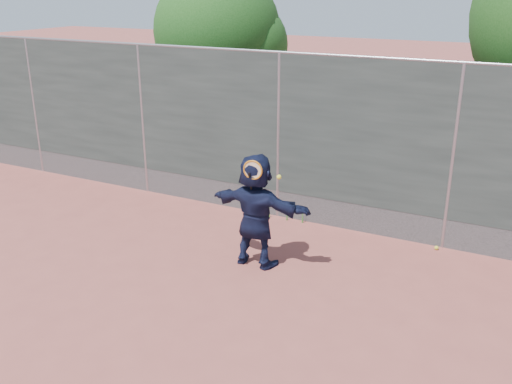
% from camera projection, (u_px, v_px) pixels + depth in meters
% --- Properties ---
extents(ground, '(80.00, 80.00, 0.00)m').
position_uv_depth(ground, '(169.00, 303.00, 7.77)').
color(ground, '#9E4C42').
rests_on(ground, ground).
extents(player, '(1.67, 0.60, 1.78)m').
position_uv_depth(player, '(256.00, 210.00, 8.57)').
color(player, '#131936').
rests_on(player, ground).
extents(ball_ground, '(0.07, 0.07, 0.07)m').
position_uv_depth(ball_ground, '(436.00, 248.00, 9.31)').
color(ball_ground, yellow).
rests_on(ball_ground, ground).
extents(fence, '(20.00, 0.06, 3.03)m').
position_uv_depth(fence, '(279.00, 133.00, 10.15)').
color(fence, '#38423D').
rests_on(fence, ground).
extents(swing_action, '(0.60, 0.13, 0.51)m').
position_uv_depth(swing_action, '(255.00, 172.00, 8.13)').
color(swing_action, orange).
rests_on(swing_action, ground).
extents(tree_left, '(3.15, 3.00, 4.53)m').
position_uv_depth(tree_left, '(224.00, 36.00, 13.45)').
color(tree_left, '#382314').
rests_on(tree_left, ground).
extents(weed_clump, '(0.68, 0.07, 0.30)m').
position_uv_depth(weed_clump, '(289.00, 214.00, 10.43)').
color(weed_clump, '#387226').
rests_on(weed_clump, ground).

